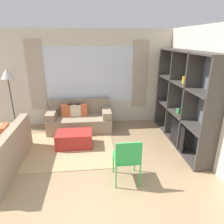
% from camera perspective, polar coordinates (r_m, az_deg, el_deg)
% --- Properties ---
extents(ground_plane, '(16.00, 16.00, 0.00)m').
position_cam_1_polar(ground_plane, '(3.47, -5.60, -24.25)').
color(ground_plane, '#9E7F5B').
extents(wall_back, '(5.89, 0.11, 2.70)m').
position_cam_1_polar(wall_back, '(5.86, -6.43, 9.53)').
color(wall_back, beige).
rests_on(wall_back, ground_plane).
extents(wall_right, '(0.07, 4.44, 2.70)m').
position_cam_1_polar(wall_right, '(4.84, 23.11, 5.70)').
color(wall_right, beige).
rests_on(wall_right, ground_plane).
extents(area_rug, '(2.80, 1.74, 0.01)m').
position_cam_1_polar(area_rug, '(4.92, -16.36, -10.19)').
color(area_rug, tan).
rests_on(area_rug, ground_plane).
extents(shelving_unit, '(0.38, 2.52, 2.19)m').
position_cam_1_polar(shelving_unit, '(4.98, 19.83, 3.05)').
color(shelving_unit, '#515660').
rests_on(shelving_unit, ground_plane).
extents(couch_main, '(1.73, 0.85, 0.80)m').
position_cam_1_polar(couch_main, '(5.72, -9.22, -1.89)').
color(couch_main, gray).
rests_on(couch_main, ground_plane).
extents(ottoman, '(0.83, 0.51, 0.37)m').
position_cam_1_polar(ottoman, '(4.87, -10.71, -7.65)').
color(ottoman, '#A82823').
rests_on(ottoman, ground_plane).
extents(floor_lamp, '(0.33, 0.33, 1.71)m').
position_cam_1_polar(floor_lamp, '(5.94, -27.65, 8.60)').
color(floor_lamp, black).
rests_on(floor_lamp, ground_plane).
extents(folding_chair, '(0.44, 0.46, 0.86)m').
position_cam_1_polar(folding_chair, '(3.52, 4.36, -12.76)').
color(folding_chair, green).
rests_on(folding_chair, ground_plane).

